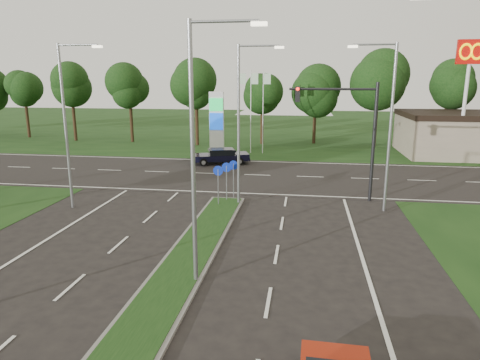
# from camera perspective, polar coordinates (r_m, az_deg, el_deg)

# --- Properties ---
(verge_far) EXTENTS (160.00, 50.00, 0.02)m
(verge_far) POSITION_cam_1_polar(r_m,az_deg,el_deg) (63.32, 4.56, 6.75)
(verge_far) COLOR black
(verge_far) RESTS_ON ground
(cross_road) EXTENTS (160.00, 12.00, 0.02)m
(cross_road) POSITION_cam_1_polar(r_m,az_deg,el_deg) (32.86, 0.58, 0.71)
(cross_road) COLOR black
(cross_road) RESTS_ON ground
(median_kerb) EXTENTS (2.00, 26.00, 0.12)m
(median_kerb) POSITION_cam_1_polar(r_m,az_deg,el_deg) (14.44, -11.15, -16.39)
(median_kerb) COLOR slate
(median_kerb) RESTS_ON ground
(streetlight_median_near) EXTENTS (2.53, 0.22, 9.00)m
(streetlight_median_near) POSITION_cam_1_polar(r_m,az_deg,el_deg) (14.34, -5.58, 4.91)
(streetlight_median_near) COLOR gray
(streetlight_median_near) RESTS_ON ground
(streetlight_median_far) EXTENTS (2.53, 0.22, 9.00)m
(streetlight_median_far) POSITION_cam_1_polar(r_m,az_deg,el_deg) (24.10, 0.28, 8.34)
(streetlight_median_far) COLOR gray
(streetlight_median_far) RESTS_ON ground
(streetlight_left_far) EXTENTS (2.53, 0.22, 9.00)m
(streetlight_left_far) POSITION_cam_1_polar(r_m,az_deg,el_deg) (25.32, -21.94, 7.64)
(streetlight_left_far) COLOR gray
(streetlight_left_far) RESTS_ON ground
(streetlight_right_far) EXTENTS (2.53, 0.22, 9.00)m
(streetlight_right_far) POSITION_cam_1_polar(r_m,az_deg,el_deg) (24.23, 19.02, 7.66)
(streetlight_right_far) COLOR gray
(streetlight_right_far) RESTS_ON ground
(traffic_signal) EXTENTS (5.10, 0.42, 7.00)m
(traffic_signal) POSITION_cam_1_polar(r_m,az_deg,el_deg) (26.01, 14.67, 7.34)
(traffic_signal) COLOR black
(traffic_signal) RESTS_ON ground
(median_signs) EXTENTS (1.16, 1.76, 2.38)m
(median_signs) POSITION_cam_1_polar(r_m,az_deg,el_deg) (25.16, -1.85, 0.79)
(median_signs) COLOR gray
(median_signs) RESTS_ON ground
(gas_pylon) EXTENTS (5.80, 1.26, 8.00)m
(gas_pylon) POSITION_cam_1_polar(r_m,az_deg,el_deg) (41.82, -2.84, 7.83)
(gas_pylon) COLOR silver
(gas_pylon) RESTS_ON ground
(mcdonalds_sign) EXTENTS (2.20, 0.47, 10.40)m
(mcdonalds_sign) POSITION_cam_1_polar(r_m,az_deg,el_deg) (41.96, 28.20, 12.90)
(mcdonalds_sign) COLOR silver
(mcdonalds_sign) RESTS_ON ground
(treeline_far) EXTENTS (6.00, 6.00, 9.90)m
(treeline_far) POSITION_cam_1_polar(r_m,az_deg,el_deg) (47.89, 3.48, 12.87)
(treeline_far) COLOR black
(treeline_far) RESTS_ON ground
(navy_sedan) EXTENTS (5.18, 3.34, 1.32)m
(navy_sedan) POSITION_cam_1_polar(r_m,az_deg,el_deg) (37.03, -2.60, 3.25)
(navy_sedan) COLOR black
(navy_sedan) RESTS_ON ground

